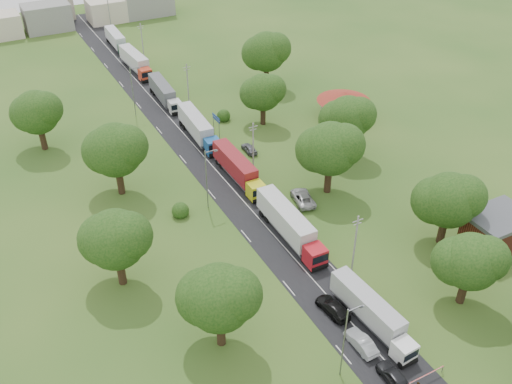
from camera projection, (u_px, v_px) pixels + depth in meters
ground at (289, 253)px, 78.61m from camera, size 260.00×260.00×0.00m
road at (226, 182)px, 93.14m from camera, size 8.00×200.00×0.04m
info_sign at (216, 121)px, 104.35m from camera, size 0.12×3.10×4.10m
pole_1 at (355, 243)px, 72.99m from camera, size 1.60×0.24×9.00m
pole_2 at (253, 146)px, 93.34m from camera, size 1.60×0.24×9.00m
pole_3 at (188, 84)px, 113.69m from camera, size 1.60×0.24×9.00m
pole_4 at (142, 41)px, 134.04m from camera, size 1.60×0.24×9.00m
pole_5 at (109, 9)px, 154.38m from camera, size 1.60×0.24×9.00m
lamp_0 at (345, 339)px, 58.85m from camera, size 2.03×0.22×10.00m
lamp_1 at (207, 177)px, 84.29m from camera, size 2.03×0.22×10.00m
lamp_2 at (133, 89)px, 109.72m from camera, size 2.03×0.22×10.00m
tree_2 at (470, 261)px, 67.31m from camera, size 8.00×8.00×10.10m
tree_3 at (448, 200)px, 76.55m from camera, size 8.80×8.80×11.07m
tree_4 at (330, 148)px, 86.57m from camera, size 9.60×9.60×12.05m
tree_5 at (347, 118)px, 96.22m from camera, size 8.80×8.80×11.07m
tree_6 at (263, 92)px, 106.21m from camera, size 8.00×8.00×10.10m
tree_7 at (266, 51)px, 119.90m from camera, size 9.60×9.60×12.05m
tree_10 at (219, 297)px, 61.54m from camera, size 8.80×8.80×11.07m
tree_11 at (115, 239)px, 69.73m from camera, size 8.80×8.80×11.07m
tree_12 at (115, 150)px, 86.24m from camera, size 9.60×9.60×12.05m
tree_13 at (36, 112)px, 98.02m from camera, size 8.80×8.80×11.07m
house_brick at (496, 230)px, 78.46m from camera, size 8.60×6.60×5.20m
house_cream at (344, 101)px, 109.96m from camera, size 10.08×10.08×5.80m
distant_town at (87, 11)px, 156.83m from camera, size 52.00×8.00×8.00m
truck_0 at (372, 312)px, 66.73m from camera, size 2.99×13.74×3.80m
truck_1 at (289, 224)px, 80.07m from camera, size 2.92×15.68×4.34m
truck_2 at (238, 168)px, 92.60m from camera, size 2.53×14.67×4.07m
truck_3 at (198, 127)px, 103.93m from camera, size 3.24×15.26×4.22m
truck_4 at (164, 92)px, 116.77m from camera, size 3.03×14.16×3.91m
truck_5 at (136, 62)px, 130.02m from camera, size 3.30×15.25×4.21m
truck_6 at (117, 40)px, 142.28m from camera, size 2.70×14.06×3.89m
car_lane_front at (394, 377)px, 60.68m from camera, size 2.22×4.91×1.64m
car_lane_mid at (361, 342)px, 64.60m from camera, size 1.69×4.72×1.55m
car_lane_rear at (333, 307)px, 69.07m from camera, size 2.58×5.37×1.51m
car_verge_near at (303, 198)px, 88.04m from camera, size 3.90×6.30×1.63m
car_verge_far at (249, 148)px, 100.70m from camera, size 1.77×4.16×1.40m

